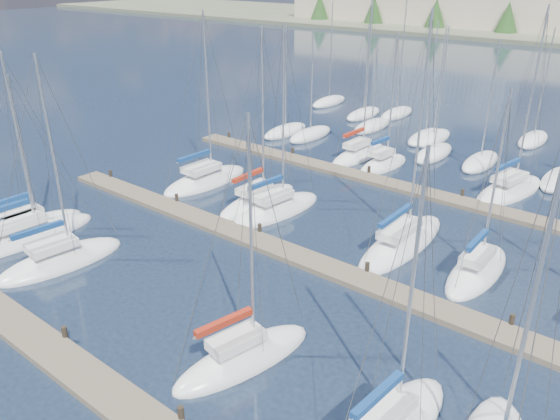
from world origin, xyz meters
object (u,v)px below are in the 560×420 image
Objects in this scene: sailboat_o at (383,164)px; sailboat_h at (206,180)px; sailboat_j at (276,209)px; sailboat_p at (510,190)px; sailboat_l at (477,271)px; sailboat_n at (359,155)px; sailboat_k at (402,243)px; sailboat_d at (243,358)px; sailboat_a at (29,229)px; sailboat_c at (61,260)px; sailboat_b at (26,237)px; sailboat_i at (258,201)px.

sailboat_o is 15.49m from sailboat_h.
sailboat_o is 0.89× the size of sailboat_j.
sailboat_l is at bearing -69.50° from sailboat_p.
sailboat_n is at bearing 167.55° from sailboat_o.
sailboat_o is at bearing 135.15° from sailboat_l.
sailboat_k is at bearing 174.38° from sailboat_l.
sailboat_k is 14.38m from sailboat_d.
sailboat_o is 1.10× the size of sailboat_a.
sailboat_k is 17.45m from sailboat_h.
sailboat_l is at bearing 81.76° from sailboat_d.
sailboat_h is at bearing 79.79° from sailboat_a.
sailboat_n reaches higher than sailboat_c.
sailboat_k is 24.00m from sailboat_b.
sailboat_i is 14.36m from sailboat_c.
sailboat_n is 1.00× the size of sailboat_p.
sailboat_n reaches higher than sailboat_a.
sailboat_i is at bearing -179.78° from sailboat_l.
sailboat_i is 1.06× the size of sailboat_b.
sailboat_p is 35.02m from sailboat_b.
sailboat_o is at bearing -15.62° from sailboat_n.
sailboat_p is 35.08m from sailboat_a.
sailboat_h reaches higher than sailboat_a.
sailboat_k is 1.35× the size of sailboat_a.
sailboat_j is at bearing -8.33° from sailboat_i.
sailboat_j is at bearing -178.48° from sailboat_l.
sailboat_j is at bearing -91.06° from sailboat_o.
sailboat_j is 1.24× the size of sailboat_a.
sailboat_o is at bearing 83.16° from sailboat_c.
sailboat_j is 1.06× the size of sailboat_c.
sailboat_k is at bearing -90.50° from sailboat_p.
sailboat_h reaches higher than sailboat_j.
sailboat_h reaches higher than sailboat_c.
sailboat_i is at bearing -89.62° from sailboat_n.
sailboat_a is at bearing -169.38° from sailboat_d.
sailboat_b is (-8.18, -27.49, -0.03)m from sailboat_n.
sailboat_l is at bearing 0.85° from sailboat_i.
sailboat_c is at bearing -77.69° from sailboat_h.
sailboat_i is (-0.30, -13.83, -0.00)m from sailboat_n.
sailboat_p reaches higher than sailboat_c.
sailboat_i reaches higher than sailboat_a.
sailboat_n is 1.19× the size of sailboat_o.
sailboat_h reaches higher than sailboat_b.
sailboat_b is 27.90m from sailboat_l.
sailboat_n reaches higher than sailboat_i.
sailboat_k is at bearing 3.40° from sailboat_i.
sailboat_d is 14.32m from sailboat_c.
sailboat_p reaches higher than sailboat_n.
sailboat_c reaches higher than sailboat_d.
sailboat_d is 14.94m from sailboat_l.
sailboat_o is 27.66m from sailboat_d.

